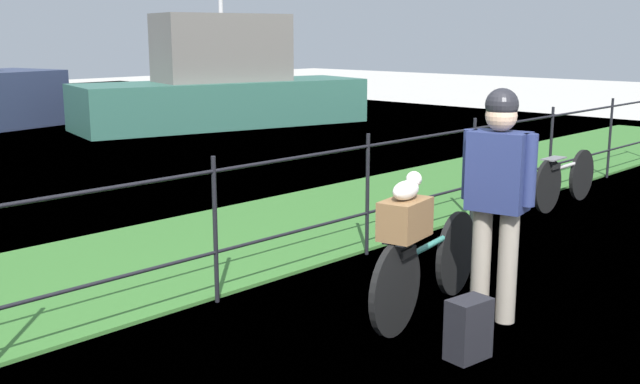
# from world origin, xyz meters

# --- Properties ---
(ground_plane) EXTENTS (60.00, 60.00, 0.00)m
(ground_plane) POSITION_xyz_m (0.00, 0.00, 0.00)
(ground_plane) COLOR beige
(grass_strip) EXTENTS (27.00, 2.40, 0.03)m
(grass_strip) POSITION_xyz_m (0.00, 3.20, 0.01)
(grass_strip) COLOR #38702D
(grass_strip) RESTS_ON ground
(iron_fence) EXTENTS (18.04, 0.04, 1.15)m
(iron_fence) POSITION_xyz_m (-0.00, 1.95, 0.67)
(iron_fence) COLOR black
(iron_fence) RESTS_ON ground
(bicycle_main) EXTENTS (1.68, 0.35, 0.67)m
(bicycle_main) POSITION_xyz_m (0.92, 0.63, 0.35)
(bicycle_main) COLOR black
(bicycle_main) RESTS_ON ground
(wooden_crate) EXTENTS (0.44, 0.31, 0.27)m
(wooden_crate) POSITION_xyz_m (0.55, 0.56, 0.81)
(wooden_crate) COLOR brown
(wooden_crate) RESTS_ON bicycle_main
(terrier_dog) EXTENTS (0.32, 0.19, 0.18)m
(terrier_dog) POSITION_xyz_m (0.58, 0.57, 1.02)
(terrier_dog) COLOR silver
(terrier_dog) RESTS_ON wooden_crate
(cyclist_person) EXTENTS (0.33, 0.53, 1.68)m
(cyclist_person) POSITION_xyz_m (1.17, 0.22, 1.00)
(cyclist_person) COLOR gray
(cyclist_person) RESTS_ON ground
(backpack_on_paving) EXTENTS (0.30, 0.22, 0.40)m
(backpack_on_paving) POSITION_xyz_m (0.45, -0.04, 0.20)
(backpack_on_paving) COLOR black
(backpack_on_paving) RESTS_ON ground
(mooring_bollard) EXTENTS (0.20, 0.20, 0.41)m
(mooring_bollard) POSITION_xyz_m (2.99, 1.45, 0.20)
(mooring_bollard) COLOR #38383D
(mooring_bollard) RESTS_ON ground
(bicycle_parked) EXTENTS (1.59, 0.17, 0.64)m
(bicycle_parked) POSITION_xyz_m (5.01, 1.55, 0.34)
(bicycle_parked) COLOR black
(bicycle_parked) RESTS_ON ground
(moored_boat_far) EXTENTS (6.85, 3.55, 4.08)m
(moored_boat_far) POSITION_xyz_m (7.40, 10.93, 0.89)
(moored_boat_far) COLOR #336656
(moored_boat_far) RESTS_ON ground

